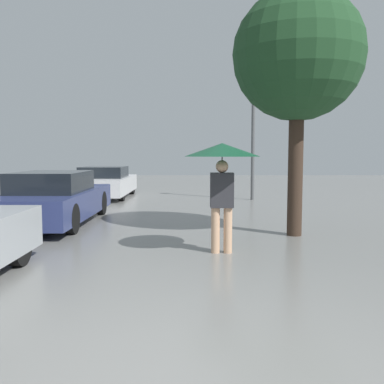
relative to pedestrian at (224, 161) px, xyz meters
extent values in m
plane|color=slate|center=(-0.53, -4.02, -1.53)|extent=(60.00, 60.00, 0.00)
cylinder|color=tan|center=(-0.10, 0.00, -1.15)|extent=(0.14, 0.14, 0.76)
cylinder|color=tan|center=(0.10, 0.00, -1.15)|extent=(0.14, 0.14, 0.76)
cube|color=#2D2D33|center=(0.00, 0.00, -0.48)|extent=(0.38, 0.22, 0.57)
sphere|color=tan|center=(0.00, 0.00, -0.09)|extent=(0.21, 0.21, 0.21)
cylinder|color=#515456|center=(0.00, 0.00, -0.23)|extent=(0.02, 0.02, 0.61)
cone|color=#14472D|center=(0.00, 0.00, 0.18)|extent=(1.24, 1.24, 0.22)
cylinder|color=black|center=(-3.03, -0.83, -1.21)|extent=(0.18, 0.63, 0.63)
cube|color=navy|center=(-3.74, 3.10, -1.06)|extent=(1.74, 4.59, 0.60)
cube|color=black|center=(-3.74, 2.87, -0.53)|extent=(1.47, 2.07, 0.46)
cylinder|color=black|center=(-4.52, 4.52, -1.21)|extent=(0.18, 0.63, 0.63)
cylinder|color=black|center=(-2.96, 4.52, -1.21)|extent=(0.18, 0.63, 0.63)
cylinder|color=black|center=(-2.96, 1.68, -1.21)|extent=(0.18, 0.63, 0.63)
cube|color=silver|center=(-3.77, 9.17, -1.06)|extent=(1.82, 4.23, 0.60)
cube|color=black|center=(-3.77, 8.96, -0.56)|extent=(1.54, 1.90, 0.40)
cylinder|color=black|center=(-4.59, 10.48, -1.22)|extent=(0.18, 0.62, 0.62)
cylinder|color=black|center=(-2.96, 10.48, -1.22)|extent=(0.18, 0.62, 0.62)
cylinder|color=black|center=(-4.59, 7.86, -1.22)|extent=(0.18, 0.62, 0.62)
cylinder|color=black|center=(-2.96, 7.86, -1.22)|extent=(0.18, 0.62, 0.62)
cylinder|color=#38281E|center=(1.57, 1.54, -0.10)|extent=(0.29, 0.29, 2.86)
sphere|color=#1E4223|center=(1.57, 1.54, 2.04)|extent=(2.56, 2.56, 2.56)
cylinder|color=#515456|center=(1.67, 8.25, 0.50)|extent=(0.13, 0.13, 4.05)
sphere|color=beige|center=(1.67, 8.25, 2.63)|extent=(0.36, 0.36, 0.36)
camera|label=1|loc=(-0.49, -6.99, 0.11)|focal=40.00mm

